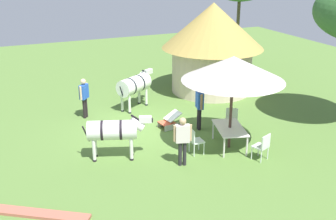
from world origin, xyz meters
name	(u,v)px	position (x,y,z in m)	size (l,w,h in m)	color
ground_plane	(138,130)	(0.00, 0.00, 0.00)	(36.00, 36.00, 0.00)	#527534
thatched_hut	(212,43)	(-3.12, 4.85, 2.34)	(4.77, 4.77, 4.19)	beige
shade_umbrella	(233,69)	(2.64, 2.38, 2.79)	(3.37, 3.37, 3.20)	#4D322D
patio_dining_table	(230,129)	(2.64, 2.38, 0.66)	(1.77, 1.28, 0.74)	silver
patio_chair_east_end	(194,139)	(2.62, 1.05, 0.52)	(0.45, 0.43, 0.90)	white
patio_chair_near_lawn	(263,145)	(3.89, 2.86, 0.52)	(0.55, 0.56, 0.90)	silver
patio_chair_west_end	(232,119)	(1.55, 3.13, 0.52)	(0.60, 0.60, 0.90)	silver
guest_beside_umbrella	(200,103)	(0.85, 2.14, 1.04)	(0.60, 0.32, 1.73)	black
guest_behind_table	(183,137)	(3.18, 0.35, 0.97)	(0.32, 0.56, 1.61)	#242227
standing_watcher	(84,94)	(-2.05, -1.54, 0.98)	(0.47, 0.45, 1.64)	black
striped_lounge_chair	(169,121)	(0.24, 1.18, 0.25)	(0.65, 0.89, 0.59)	#D35336
zebra_nearest_camera	(114,131)	(1.88, -1.46, 0.98)	(1.11, 2.15, 1.52)	silver
zebra_by_umbrella	(135,85)	(-2.29, 0.69, 1.04)	(1.47, 1.96, 1.58)	silver
brick_patio_kerb	(37,214)	(4.12, -4.20, 0.04)	(2.80, 0.36, 0.08)	#AA5B48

